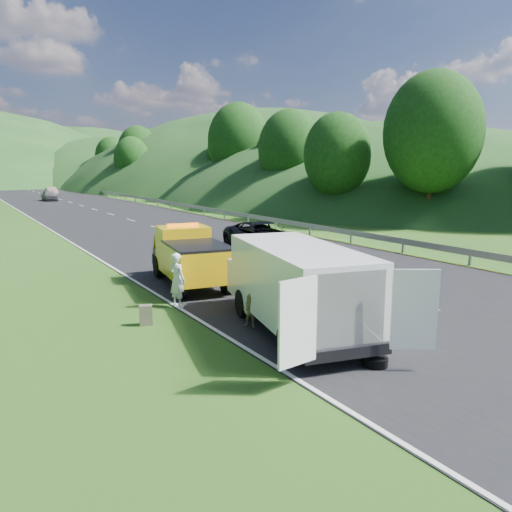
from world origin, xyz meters
TOP-DOWN VIEW (x-y plane):
  - ground at (0.00, 0.00)m, footprint 320.00×320.00m
  - road_surface at (3.00, 40.00)m, footprint 14.00×200.00m
  - guardrail at (10.30, 52.50)m, footprint 0.06×140.00m
  - tree_line_right at (23.00, 60.00)m, footprint 14.00×140.00m
  - hills_backdrop at (6.50, 134.70)m, footprint 201.00×288.60m
  - tow_truck at (-2.24, 4.31)m, footprint 2.74×5.54m
  - white_van at (-2.03, -2.26)m, footprint 4.41×7.31m
  - woman at (-3.86, 1.70)m, footprint 0.64×0.76m
  - child at (-2.94, -1.35)m, footprint 0.58×0.60m
  - worker at (-1.87, -4.71)m, footprint 1.36×1.18m
  - suitcase at (-5.39, 0.44)m, footprint 0.41×0.31m
  - spare_tire at (-1.92, -5.22)m, footprint 0.59×0.59m
  - passing_suv at (4.10, 9.07)m, footprint 3.19×5.90m
  - dist_car_a at (1.32, 56.15)m, footprint 1.60×3.97m
  - dist_car_b at (3.52, 67.56)m, footprint 1.35×3.87m
  - dist_car_c at (3.78, 94.74)m, footprint 2.04×5.02m
  - dist_car_d at (3.09, 112.19)m, footprint 1.60×3.97m

SIDE VIEW (x-z plane):
  - ground at x=0.00m, z-range 0.00..0.00m
  - guardrail at x=10.30m, z-range -0.76..0.76m
  - tree_line_right at x=23.00m, z-range -7.00..7.00m
  - hills_backdrop at x=6.50m, z-range -22.00..22.00m
  - woman at x=-3.86m, z-range -0.89..0.89m
  - child at x=-2.94m, z-range -0.48..0.48m
  - worker at x=-1.87m, z-range -0.91..0.91m
  - spare_tire at x=-1.92m, z-range -0.10..0.10m
  - passing_suv at x=4.10m, z-range -0.79..0.79m
  - dist_car_a at x=1.32m, z-range -0.68..0.68m
  - dist_car_b at x=3.52m, z-range -0.64..0.64m
  - dist_car_c at x=3.78m, z-range -0.73..0.73m
  - dist_car_d at x=3.09m, z-range -0.68..0.68m
  - road_surface at x=3.00m, z-range 0.00..0.02m
  - suitcase at x=-5.39m, z-range 0.00..0.60m
  - tow_truck at x=-2.24m, z-range -0.03..2.26m
  - white_van at x=-2.03m, z-range 0.16..2.59m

